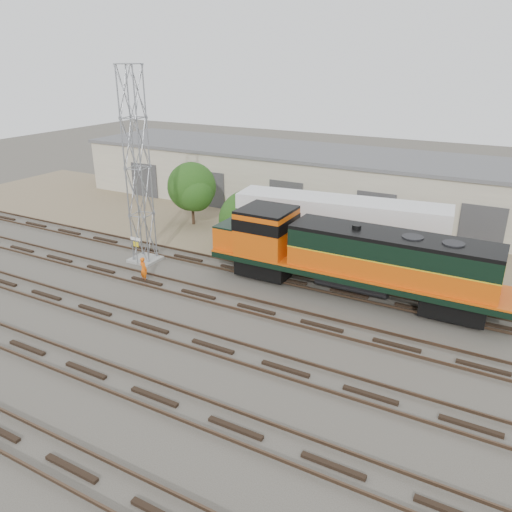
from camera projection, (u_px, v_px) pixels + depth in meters
The scene contains 11 objects.
ground at pixel (243, 322), 27.24m from camera, with size 140.00×140.00×0.00m, color #47423A.
dirt_strip at pixel (338, 239), 39.46m from camera, with size 80.00×16.00×0.02m, color #726047.
tracks at pixel (213, 346), 24.77m from camera, with size 80.00×20.40×0.28m.
warehouse at pixel (370, 186), 44.96m from camera, with size 58.40×10.40×5.30m.
locomotive at pixel (349, 256), 29.51m from camera, with size 18.15×3.18×4.36m.
signal_tower at pixel (138, 172), 33.06m from camera, with size 1.93×1.93×13.06m.
sign_post at pixel (136, 246), 34.08m from camera, with size 0.85×0.07×2.08m.
worker at pixel (144, 269), 31.88m from camera, with size 0.60×0.39×1.64m, color #F35D0D.
semi_trailer at pixel (345, 223), 34.39m from camera, with size 14.75×4.60×4.46m.
tree_west at pixel (193, 189), 41.70m from camera, with size 4.31×4.10×5.37m.
tree_mid at pixel (251, 223), 37.28m from camera, with size 4.82×4.59×4.59m.
Camera 1 is at (12.11, -20.68, 13.46)m, focal length 35.00 mm.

